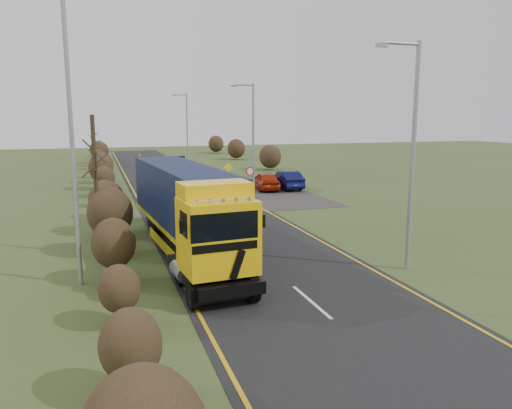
{
  "coord_description": "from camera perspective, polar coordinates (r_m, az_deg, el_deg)",
  "views": [
    {
      "loc": [
        -6.46,
        -18.16,
        6.03
      ],
      "look_at": [
        0.62,
        3.82,
        1.88
      ],
      "focal_mm": 35.0,
      "sensor_mm": 36.0,
      "label": 1
    }
  ],
  "objects": [
    {
      "name": "road",
      "position": [
        29.51,
        -4.84,
        -1.61
      ],
      "size": [
        8.0,
        120.0,
        0.02
      ],
      "primitive_type": "cube",
      "color": "black",
      "rests_on": "ground"
    },
    {
      "name": "streetlight_mid",
      "position": [
        36.68,
        -0.46,
        7.86
      ],
      "size": [
        1.77,
        0.18,
        8.28
      ],
      "color": "gray",
      "rests_on": "ground"
    },
    {
      "name": "lorry",
      "position": [
        21.76,
        -7.9,
        -0.04
      ],
      "size": [
        3.26,
        14.07,
        3.88
      ],
      "rotation": [
        0.0,
        0.0,
        0.08
      ],
      "color": "black",
      "rests_on": "ground"
    },
    {
      "name": "car_red_hatchback",
      "position": [
        40.66,
        1.09,
        2.7
      ],
      "size": [
        2.14,
        4.45,
        1.47
      ],
      "primitive_type": "imported",
      "rotation": [
        0.0,
        0.0,
        3.04
      ],
      "color": "#9D2007",
      "rests_on": "ground"
    },
    {
      "name": "hedgerow",
      "position": [
        26.43,
        -16.6,
        0.16
      ],
      "size": [
        2.24,
        102.04,
        6.05
      ],
      "color": "black",
      "rests_on": "ground"
    },
    {
      "name": "ground",
      "position": [
        20.2,
        1.65,
        -7.18
      ],
      "size": [
        160.0,
        160.0,
        0.0
      ],
      "primitive_type": "plane",
      "color": "#38481F",
      "rests_on": "ground"
    },
    {
      "name": "left_pole",
      "position": [
        18.42,
        -20.29,
        6.74
      ],
      "size": [
        0.16,
        0.16,
        10.24
      ],
      "primitive_type": "cylinder",
      "color": "gray",
      "rests_on": "ground"
    },
    {
      "name": "speed_sign",
      "position": [
        36.41,
        -0.7,
        3.23
      ],
      "size": [
        0.64,
        0.1,
        2.32
      ],
      "color": "gray",
      "rests_on": "ground"
    },
    {
      "name": "streetlight_near",
      "position": [
        19.95,
        17.28,
        6.21
      ],
      "size": [
        1.86,
        0.18,
        8.74
      ],
      "color": "gray",
      "rests_on": "ground"
    },
    {
      "name": "streetlight_far",
      "position": [
        63.26,
        -7.98,
        8.92
      ],
      "size": [
        1.84,
        0.18,
        8.61
      ],
      "color": "gray",
      "rests_on": "ground"
    },
    {
      "name": "car_blue_sedan",
      "position": [
        41.32,
        3.52,
        2.82
      ],
      "size": [
        1.68,
        4.55,
        1.49
      ],
      "primitive_type": "imported",
      "rotation": [
        0.0,
        0.0,
        3.12
      ],
      "color": "#0A0D3B",
      "rests_on": "ground"
    },
    {
      "name": "layby",
      "position": [
        40.75,
        0.89,
        1.7
      ],
      "size": [
        6.0,
        18.0,
        0.02
      ],
      "primitive_type": "cube",
      "color": "#2B2826",
      "rests_on": "ground"
    },
    {
      "name": "lane_markings",
      "position": [
        29.22,
        -4.7,
        -1.69
      ],
      "size": [
        7.52,
        116.0,
        0.01
      ],
      "color": "gold",
      "rests_on": "road"
    },
    {
      "name": "warning_board",
      "position": [
        42.52,
        -3.16,
        3.73
      ],
      "size": [
        0.78,
        0.11,
        2.04
      ],
      "color": "gray",
      "rests_on": "ground"
    }
  ]
}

